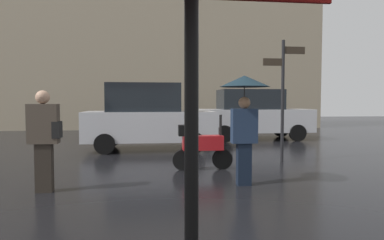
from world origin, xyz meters
name	(u,v)px	position (x,y,z in m)	size (l,w,h in m)	color
pedestrian_with_umbrella	(244,102)	(1.30, 3.33, 1.52)	(0.90, 0.90, 2.00)	black
pedestrian_with_bag	(44,135)	(-2.16, 3.30, 0.97)	(0.53, 0.24, 1.72)	#2A241E
parked_scooter	(201,145)	(0.73, 4.82, 0.55)	(1.36, 0.32, 1.23)	black
parked_car_left	(148,117)	(-0.43, 8.19, 1.03)	(4.07, 1.84, 2.09)	silver
parked_car_right	(253,115)	(3.76, 10.61, 1.01)	(4.43, 1.86, 2.01)	silver
street_signpost	(283,89)	(2.94, 5.57, 1.86)	(1.08, 0.08, 3.06)	black
building_block	(156,9)	(0.00, 17.51, 6.89)	(18.93, 3.06, 13.77)	gray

